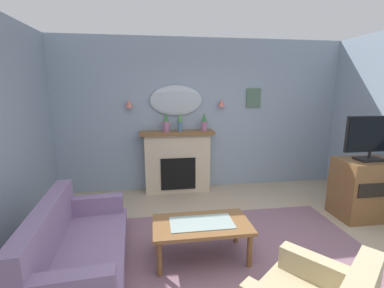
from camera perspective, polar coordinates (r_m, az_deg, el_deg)
name	(u,v)px	position (r m, az deg, el deg)	size (l,w,h in m)	color
floor	(247,276)	(3.25, 11.64, -25.99)	(6.43, 6.19, 0.10)	tan
wall_back	(202,115)	(5.16, 2.24, 6.12)	(6.43, 0.10, 2.83)	#8C9EB2
patterned_rug	(241,260)	(3.37, 10.43, -23.24)	(3.20, 2.40, 0.01)	#7F5B6B
fireplace	(177,162)	(5.03, -3.13, -3.87)	(1.36, 0.36, 1.16)	beige
mantel_vase_centre	(166,123)	(4.84, -5.57, 4.49)	(0.12, 0.12, 0.35)	#9E6084
mantel_vase_left	(180,121)	(4.85, -2.61, 4.90)	(0.10, 0.10, 0.34)	#4C7093
mantel_vase_right	(204,123)	(4.92, 2.63, 4.61)	(0.12, 0.12, 0.33)	#9E6084
wall_mirror	(176,100)	(4.98, -3.44, 9.29)	(0.96, 0.06, 0.56)	#B2BCC6
wall_sconce_left	(129,104)	(4.93, -13.36, 8.38)	(0.14, 0.14, 0.14)	#D17066
wall_sconce_right	(221,103)	(5.08, 6.32, 8.72)	(0.14, 0.14, 0.14)	#D17066
framed_picture	(254,98)	(5.34, 13.04, 9.61)	(0.28, 0.03, 0.36)	#4C6B56
coffee_table	(202,227)	(3.17, 2.07, -17.42)	(1.10, 0.60, 0.45)	brown
floral_couch	(73,244)	(3.26, -24.10, -18.93)	(0.98, 1.77, 0.76)	gray
tv_cabinet	(364,189)	(4.82, 32.86, -8.03)	(0.80, 0.57, 0.90)	brown
tv_flatscreen	(372,137)	(4.62, 34.13, 1.25)	(0.84, 0.24, 0.65)	black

